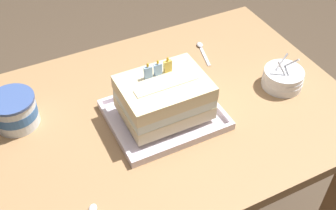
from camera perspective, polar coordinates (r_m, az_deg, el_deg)
name	(u,v)px	position (r m, az deg, el deg)	size (l,w,h in m)	color
dining_table	(171,132)	(1.35, 0.47, -3.73)	(1.07, 0.79, 0.74)	#9E754C
foil_tray	(164,116)	(1.24, -0.51, -1.45)	(0.32, 0.27, 0.02)	silver
birthday_cake	(164,97)	(1.19, -0.53, 1.08)	(0.24, 0.18, 0.16)	beige
bowl_stack	(283,78)	(1.38, 15.24, 3.52)	(0.13, 0.13, 0.11)	white
ice_cream_tub	(15,111)	(1.27, -20.02, -0.74)	(0.13, 0.13, 0.10)	white
serving_spoon_near_tray	(201,48)	(1.50, 4.54, 7.64)	(0.05, 0.13, 0.01)	silver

